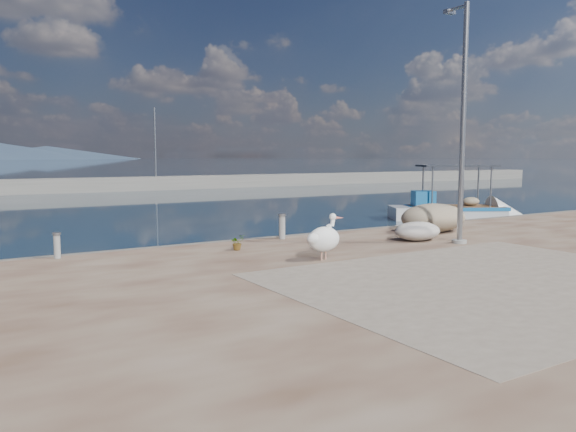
{
  "coord_description": "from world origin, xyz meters",
  "views": [
    {
      "loc": [
        -8.82,
        -10.49,
        3.1
      ],
      "look_at": [
        0.0,
        3.8,
        1.3
      ],
      "focal_mm": 35.0,
      "sensor_mm": 36.0,
      "label": 1
    }
  ],
  "objects_px": {
    "boat_right": "(454,214)",
    "bollard_near": "(282,225)",
    "pelican": "(324,238)",
    "lamp_post": "(462,132)"
  },
  "relations": [
    {
      "from": "pelican",
      "to": "lamp_post",
      "type": "xyz_separation_m",
      "value": [
        5.02,
        0.12,
        2.75
      ]
    },
    {
      "from": "boat_right",
      "to": "lamp_post",
      "type": "xyz_separation_m",
      "value": [
        -8.42,
        -7.74,
        3.56
      ]
    },
    {
      "from": "pelican",
      "to": "bollard_near",
      "type": "distance_m",
      "value": 3.76
    },
    {
      "from": "boat_right",
      "to": "lamp_post",
      "type": "bearing_deg",
      "value": -108.09
    },
    {
      "from": "boat_right",
      "to": "bollard_near",
      "type": "distance_m",
      "value": 13.2
    },
    {
      "from": "bollard_near",
      "to": "lamp_post",
      "type": "bearing_deg",
      "value": -40.78
    },
    {
      "from": "pelican",
      "to": "lamp_post",
      "type": "bearing_deg",
      "value": -8.9
    },
    {
      "from": "boat_right",
      "to": "bollard_near",
      "type": "height_order",
      "value": "boat_right"
    },
    {
      "from": "boat_right",
      "to": "pelican",
      "type": "height_order",
      "value": "boat_right"
    },
    {
      "from": "bollard_near",
      "to": "pelican",
      "type": "bearing_deg",
      "value": -104.65
    }
  ]
}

